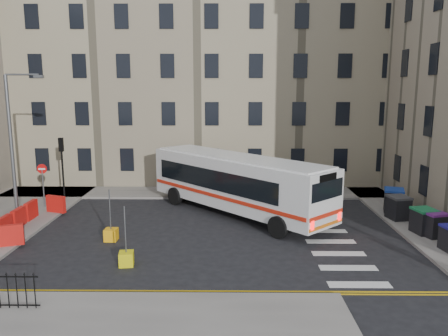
{
  "coord_description": "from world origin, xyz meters",
  "views": [
    {
      "loc": [
        -1.03,
        -21.71,
        7.43
      ],
      "look_at": [
        -1.29,
        2.47,
        3.0
      ],
      "focal_mm": 35.0,
      "sensor_mm": 36.0,
      "label": 1
    }
  ],
  "objects_px": {
    "streetlamp": "(11,145)",
    "wheelie_bin_b": "(433,224)",
    "bollard_yellow": "(111,235)",
    "bus": "(237,182)",
    "wheelie_bin_e": "(394,200)",
    "bollard_chevron": "(126,259)",
    "wheelie_bin_d": "(398,207)",
    "wheelie_bin_c": "(424,221)"
  },
  "relations": [
    {
      "from": "streetlamp",
      "to": "wheelie_bin_d",
      "type": "height_order",
      "value": "streetlamp"
    },
    {
      "from": "wheelie_bin_c",
      "to": "bollard_chevron",
      "type": "relative_size",
      "value": 2.21
    },
    {
      "from": "streetlamp",
      "to": "wheelie_bin_c",
      "type": "xyz_separation_m",
      "value": [
        21.92,
        -2.28,
        -3.54
      ]
    },
    {
      "from": "streetlamp",
      "to": "wheelie_bin_c",
      "type": "relative_size",
      "value": 6.13
    },
    {
      "from": "wheelie_bin_c",
      "to": "streetlamp",
      "type": "bearing_deg",
      "value": 162.82
    },
    {
      "from": "streetlamp",
      "to": "bus",
      "type": "bearing_deg",
      "value": 6.95
    },
    {
      "from": "wheelie_bin_b",
      "to": "bollard_yellow",
      "type": "distance_m",
      "value": 16.01
    },
    {
      "from": "wheelie_bin_b",
      "to": "wheelie_bin_d",
      "type": "xyz_separation_m",
      "value": [
        -0.61,
        2.92,
        0.03
      ]
    },
    {
      "from": "wheelie_bin_c",
      "to": "wheelie_bin_d",
      "type": "distance_m",
      "value": 2.48
    },
    {
      "from": "wheelie_bin_d",
      "to": "wheelie_bin_c",
      "type": "bearing_deg",
      "value": -92.48
    },
    {
      "from": "wheelie_bin_d",
      "to": "wheelie_bin_e",
      "type": "height_order",
      "value": "wheelie_bin_e"
    },
    {
      "from": "streetlamp",
      "to": "wheelie_bin_e",
      "type": "xyz_separation_m",
      "value": [
        21.83,
        1.63,
        -3.48
      ]
    },
    {
      "from": "streetlamp",
      "to": "wheelie_bin_b",
      "type": "relative_size",
      "value": 5.94
    },
    {
      "from": "wheelie_bin_c",
      "to": "bollard_yellow",
      "type": "distance_m",
      "value": 15.79
    },
    {
      "from": "streetlamp",
      "to": "wheelie_bin_c",
      "type": "height_order",
      "value": "streetlamp"
    },
    {
      "from": "wheelie_bin_d",
      "to": "bollard_yellow",
      "type": "distance_m",
      "value": 15.75
    },
    {
      "from": "bollard_yellow",
      "to": "bus",
      "type": "bearing_deg",
      "value": 36.7
    },
    {
      "from": "streetlamp",
      "to": "wheelie_bin_b",
      "type": "bearing_deg",
      "value": -7.06
    },
    {
      "from": "wheelie_bin_b",
      "to": "bollard_chevron",
      "type": "relative_size",
      "value": 2.28
    },
    {
      "from": "wheelie_bin_b",
      "to": "bus",
      "type": "bearing_deg",
      "value": 139.59
    },
    {
      "from": "bollard_yellow",
      "to": "bollard_chevron",
      "type": "bearing_deg",
      "value": -64.46
    },
    {
      "from": "wheelie_bin_c",
      "to": "bollard_yellow",
      "type": "relative_size",
      "value": 2.21
    },
    {
      "from": "streetlamp",
      "to": "wheelie_bin_c",
      "type": "bearing_deg",
      "value": -5.93
    },
    {
      "from": "bus",
      "to": "wheelie_bin_e",
      "type": "distance_m",
      "value": 9.45
    },
    {
      "from": "streetlamp",
      "to": "bollard_chevron",
      "type": "distance_m",
      "value": 10.65
    },
    {
      "from": "wheelie_bin_d",
      "to": "bollard_chevron",
      "type": "distance_m",
      "value": 15.33
    },
    {
      "from": "wheelie_bin_c",
      "to": "wheelie_bin_e",
      "type": "xyz_separation_m",
      "value": [
        -0.1,
        3.91,
        0.06
      ]
    },
    {
      "from": "wheelie_bin_e",
      "to": "bollard_yellow",
      "type": "bearing_deg",
      "value": -144.82
    },
    {
      "from": "wheelie_bin_d",
      "to": "bollard_yellow",
      "type": "relative_size",
      "value": 2.28
    },
    {
      "from": "wheelie_bin_b",
      "to": "wheelie_bin_c",
      "type": "bearing_deg",
      "value": 100.38
    },
    {
      "from": "bus",
      "to": "bollard_yellow",
      "type": "height_order",
      "value": "bus"
    },
    {
      "from": "bus",
      "to": "wheelie_bin_b",
      "type": "bearing_deg",
      "value": -66.84
    },
    {
      "from": "bus",
      "to": "bollard_chevron",
      "type": "xyz_separation_m",
      "value": [
        -4.81,
        -7.75,
        -1.68
      ]
    },
    {
      "from": "bollard_yellow",
      "to": "bollard_chevron",
      "type": "xyz_separation_m",
      "value": [
        1.47,
        -3.07,
        0.0
      ]
    },
    {
      "from": "wheelie_bin_b",
      "to": "bollard_yellow",
      "type": "relative_size",
      "value": 2.28
    },
    {
      "from": "streetlamp",
      "to": "bollard_chevron",
      "type": "relative_size",
      "value": 13.57
    },
    {
      "from": "streetlamp",
      "to": "wheelie_bin_d",
      "type": "xyz_separation_m",
      "value": [
        21.55,
        0.17,
        -3.52
      ]
    },
    {
      "from": "wheelie_bin_e",
      "to": "wheelie_bin_b",
      "type": "bearing_deg",
      "value": -67.46
    },
    {
      "from": "streetlamp",
      "to": "bollard_chevron",
      "type": "xyz_separation_m",
      "value": [
        7.63,
        -6.24,
        -4.04
      ]
    },
    {
      "from": "bus",
      "to": "wheelie_bin_e",
      "type": "relative_size",
      "value": 7.24
    },
    {
      "from": "bollard_yellow",
      "to": "wheelie_bin_c",
      "type": "bearing_deg",
      "value": 3.21
    },
    {
      "from": "wheelie_bin_d",
      "to": "bus",
      "type": "bearing_deg",
      "value": 160.53
    }
  ]
}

